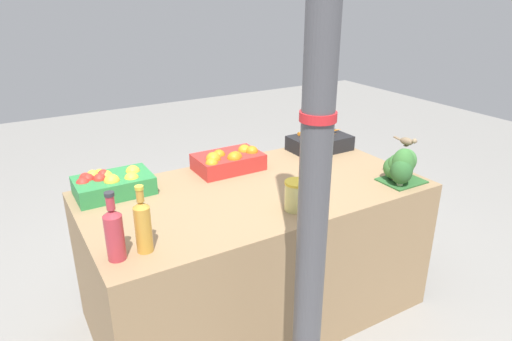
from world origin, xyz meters
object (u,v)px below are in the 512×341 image
orange_crate (228,161)px  sparrow_bird (407,141)px  pickle_jar (296,195)px  support_pole (316,150)px  juice_bottle_amber (143,225)px  apple_crate (112,183)px  carrot_crate (320,142)px  broccoli_pile (401,166)px  juice_bottle_ruby (114,232)px

orange_crate → sparrow_bird: size_ratio=2.75×
pickle_jar → sparrow_bird: size_ratio=1.05×
support_pole → juice_bottle_amber: bearing=132.9°
apple_crate → sparrow_bird: sparrow_bird is taller
support_pole → carrot_crate: (0.89, 1.08, -0.44)m
support_pole → sparrow_bird: support_pole is taller
carrot_crate → pickle_jar: 0.86m
apple_crate → juice_bottle_amber: juice_bottle_amber is taller
orange_crate → carrot_crate: orange_crate is taller
support_pole → pickle_jar: size_ratio=17.46×
carrot_crate → broccoli_pile: size_ratio=1.59×
support_pole → sparrow_bird: size_ratio=18.37×
juice_bottle_ruby → juice_bottle_amber: bearing=-0.0°
broccoli_pile → juice_bottle_ruby: (-1.49, 0.02, 0.03)m
apple_crate → pickle_jar: size_ratio=2.61×
apple_crate → orange_crate: 0.65m
carrot_crate → juice_bottle_ruby: bearing=-157.4°
support_pole → orange_crate: bearing=77.9°
support_pole → carrot_crate: support_pole is taller
carrot_crate → juice_bottle_amber: 1.46m
orange_crate → juice_bottle_ruby: bearing=-143.1°
carrot_crate → pickle_jar: size_ratio=2.61×
broccoli_pile → support_pole: bearing=-154.0°
sparrow_bird → pickle_jar: bearing=-104.2°
orange_crate → carrot_crate: bearing=0.9°
carrot_crate → pickle_jar: (-0.61, -0.61, 0.02)m
orange_crate → sparrow_bird: bearing=-40.6°
apple_crate → juice_bottle_amber: size_ratio=1.33×
orange_crate → pickle_jar: 0.60m
broccoli_pile → juice_bottle_ruby: size_ratio=0.84×
orange_crate → broccoli_pile: broccoli_pile is taller
support_pole → pickle_jar: 0.68m
apple_crate → sparrow_bird: (1.37, -0.63, 0.17)m
broccoli_pile → juice_bottle_ruby: 1.49m
apple_crate → pickle_jar: pickle_jar is taller
juice_bottle_amber → sparrow_bird: bearing=-1.2°
apple_crate → broccoli_pile: 1.49m
juice_bottle_ruby → juice_bottle_amber: same height
pickle_jar → sparrow_bird: sparrow_bird is taller
sparrow_bird → carrot_crate: bearing=173.6°
orange_crate → juice_bottle_amber: 0.90m
carrot_crate → sparrow_bird: sparrow_bird is taller
support_pole → orange_crate: support_pole is taller
apple_crate → pickle_jar: (0.69, -0.61, 0.01)m
juice_bottle_ruby → sparrow_bird: 1.51m
juice_bottle_ruby → sparrow_bird: size_ratio=2.07×
apple_crate → pickle_jar: 0.92m
apple_crate → orange_crate: (0.65, -0.01, -0.00)m
orange_crate → juice_bottle_amber: (-0.67, -0.59, 0.06)m
support_pole → pickle_jar: support_pole is taller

